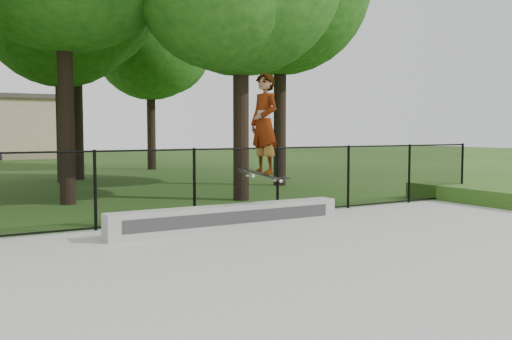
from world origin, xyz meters
name	(u,v)px	position (x,y,z in m)	size (l,w,h in m)	color
ground	(409,298)	(0.00, 0.00, 0.00)	(100.00, 100.00, 0.00)	#264B15
concrete_slab	(409,296)	(0.00, 0.00, 0.03)	(14.00, 12.00, 0.06)	#9D9D98
grind_ledge	(229,218)	(0.16, 4.70, 0.29)	(4.66, 0.40, 0.46)	#9C9B97
skater_airborne	(264,125)	(0.74, 4.40, 2.01)	(0.81, 0.73, 2.06)	black
chainlink_fence	(194,185)	(0.00, 5.90, 0.81)	(16.06, 0.06, 1.50)	black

